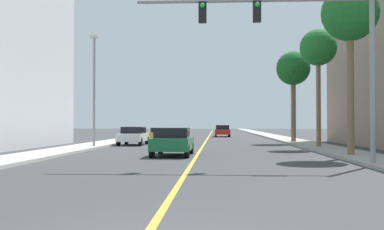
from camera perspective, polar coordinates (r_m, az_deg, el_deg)
The scene contains 13 objects.
ground at distance 47.87m, azimuth 1.94°, elevation -3.10°, with size 192.00×192.00×0.00m, color #38383A.
sidewalk_left at distance 48.71m, azimuth -7.55°, elevation -2.96°, with size 2.53×168.00×0.15m, color #B2ADA3.
sidewalk_right at distance 48.36m, azimuth 11.50°, elevation -2.97°, with size 2.53×168.00×0.15m, color #9E9B93.
lane_marking_center at distance 47.87m, azimuth 1.94°, elevation -3.09°, with size 0.16×144.00×0.01m, color yellow.
traffic_signal_mast at distance 18.51m, azimuth 13.76°, elevation 9.75°, with size 9.42×0.36×6.83m.
street_lamp at distance 30.99m, azimuth -12.39°, elevation 3.86°, with size 0.56×0.28×7.52m.
palm_near at distance 23.93m, azimuth 19.51°, elevation 11.91°, with size 2.80×2.80×8.41m.
palm_mid at distance 31.39m, azimuth 15.80°, elevation 8.06°, with size 2.45×2.45×7.85m.
palm_far at distance 38.91m, azimuth 12.79°, elevation 5.65°, with size 2.85×2.85×7.63m.
car_green at distance 23.14m, azimuth -2.48°, elevation -3.38°, with size 1.97×4.19×1.45m.
car_yellow at distance 40.63m, azimuth -3.87°, elevation -2.47°, with size 2.05×4.09×1.30m.
car_red at distance 56.71m, azimuth 3.91°, elevation -2.02°, with size 1.90×4.53×1.47m.
car_white at distance 34.97m, azimuth -7.50°, elevation -2.62°, with size 1.94×3.90×1.42m.
Camera 1 is at (1.04, -5.83, 1.67)m, focal length 41.79 mm.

